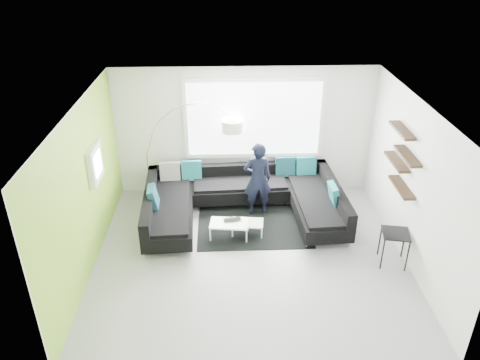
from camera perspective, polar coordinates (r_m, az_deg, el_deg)
The scene contains 9 objects.
ground at distance 8.57m, azimuth 1.21°, elevation -9.16°, with size 5.50×5.50×0.00m, color gray.
room_shell at distance 7.80m, azimuth 1.54°, elevation 2.43°, with size 5.54×5.04×2.82m.
sectional_sofa at distance 9.37m, azimuth 0.41°, elevation -2.86°, with size 4.00×2.61×0.84m.
rug at distance 9.34m, azimuth 1.67°, elevation -5.63°, with size 2.20×1.60×0.01m, color black.
coffee_table at distance 9.01m, azimuth -0.19°, elevation -5.89°, with size 0.94×0.55×0.31m, color white.
arc_lamp at distance 9.88m, azimuth -11.34°, elevation 3.07°, with size 2.05×0.60×2.20m, color white, non-canonical shape.
side_table at distance 8.64m, azimuth 18.17°, elevation -7.87°, with size 0.46×0.46×0.63m, color black.
person at distance 9.39m, azimuth 2.15°, elevation 0.11°, with size 0.61×0.44×1.57m, color black.
laptop at distance 8.91m, azimuth -0.87°, elevation -5.01°, with size 0.36×0.27×0.03m, color black.
Camera 1 is at (-0.41, -6.82, 5.17)m, focal length 35.00 mm.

